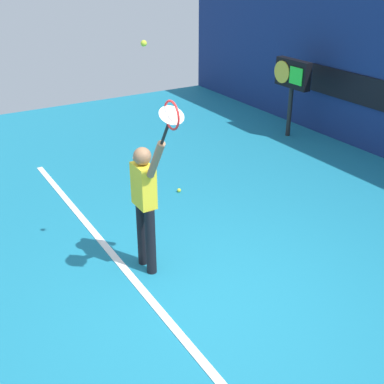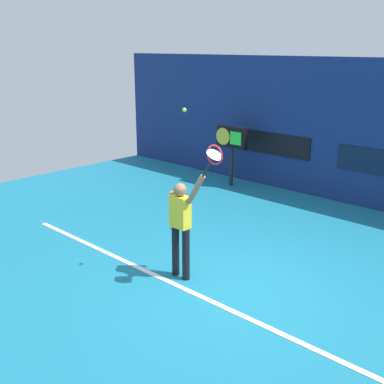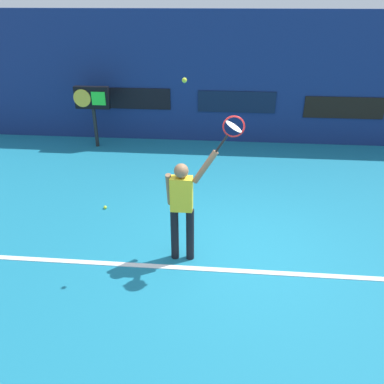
{
  "view_description": "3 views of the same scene",
  "coord_description": "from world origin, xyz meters",
  "px_view_note": "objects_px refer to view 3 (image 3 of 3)",
  "views": [
    {
      "loc": [
        4.1,
        -2.65,
        3.77
      ],
      "look_at": [
        -0.57,
        0.18,
        1.12
      ],
      "focal_mm": 46.45,
      "sensor_mm": 36.0,
      "label": 1
    },
    {
      "loc": [
        4.57,
        -5.76,
        3.87
      ],
      "look_at": [
        -0.98,
        0.04,
        1.45
      ],
      "focal_mm": 45.79,
      "sensor_mm": 36.0,
      "label": 2
    },
    {
      "loc": [
        -0.28,
        -5.52,
        3.91
      ],
      "look_at": [
        -0.79,
        0.15,
        1.0
      ],
      "focal_mm": 36.18,
      "sensor_mm": 36.0,
      "label": 3
    }
  ],
  "objects_px": {
    "tennis_ball": "(184,80)",
    "spare_ball": "(105,207)",
    "tennis_player": "(182,204)",
    "scoreboard_clock": "(92,100)",
    "tennis_racket": "(232,129)"
  },
  "relations": [
    {
      "from": "tennis_player",
      "to": "tennis_racket",
      "type": "distance_m",
      "value": 1.43
    },
    {
      "from": "tennis_ball",
      "to": "tennis_racket",
      "type": "bearing_deg",
      "value": -4.73
    },
    {
      "from": "tennis_player",
      "to": "spare_ball",
      "type": "xyz_separation_m",
      "value": [
        -1.77,
        1.49,
        -0.97
      ]
    },
    {
      "from": "tennis_ball",
      "to": "spare_ball",
      "type": "bearing_deg",
      "value": 141.53
    },
    {
      "from": "scoreboard_clock",
      "to": "spare_ball",
      "type": "height_order",
      "value": "scoreboard_clock"
    },
    {
      "from": "tennis_racket",
      "to": "scoreboard_clock",
      "type": "bearing_deg",
      "value": 126.62
    },
    {
      "from": "tennis_player",
      "to": "scoreboard_clock",
      "type": "relative_size",
      "value": 1.13
    },
    {
      "from": "tennis_player",
      "to": "spare_ball",
      "type": "relative_size",
      "value": 28.32
    },
    {
      "from": "tennis_racket",
      "to": "tennis_ball",
      "type": "distance_m",
      "value": 0.93
    },
    {
      "from": "scoreboard_clock",
      "to": "spare_ball",
      "type": "relative_size",
      "value": 25.05
    },
    {
      "from": "tennis_player",
      "to": "spare_ball",
      "type": "bearing_deg",
      "value": 139.88
    },
    {
      "from": "tennis_player",
      "to": "tennis_racket",
      "type": "xyz_separation_m",
      "value": [
        0.71,
        -0.0,
        1.24
      ]
    },
    {
      "from": "tennis_player",
      "to": "spare_ball",
      "type": "height_order",
      "value": "tennis_player"
    },
    {
      "from": "tennis_racket",
      "to": "scoreboard_clock",
      "type": "distance_m",
      "value": 6.4
    },
    {
      "from": "tennis_player",
      "to": "tennis_ball",
      "type": "relative_size",
      "value": 28.32
    }
  ]
}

